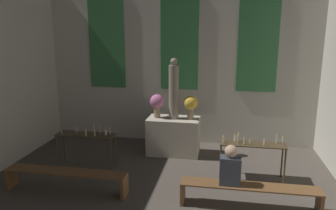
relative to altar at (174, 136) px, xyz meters
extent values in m
cube|color=beige|center=(0.00, 1.02, 1.87)|extent=(7.42, 0.12, 4.65)
cube|color=#33723F|center=(-2.01, 0.94, 2.33)|extent=(1.01, 0.03, 2.61)
cube|color=#33723F|center=(0.00, 0.94, 2.33)|extent=(1.01, 0.03, 2.61)
cube|color=#33723F|center=(2.01, 0.94, 2.33)|extent=(1.01, 0.03, 2.61)
cube|color=#BCB29E|center=(0.00, 0.00, 0.00)|extent=(1.28, 0.72, 0.92)
cylinder|color=gray|center=(0.00, 0.00, 1.12)|extent=(0.24, 0.24, 1.32)
sphere|color=gray|center=(0.00, 0.00, 1.86)|extent=(0.17, 0.17, 0.17)
cylinder|color=#937A5B|center=(-0.42, 0.00, 0.61)|extent=(0.16, 0.16, 0.29)
sphere|color=#C66B9E|center=(-0.42, 0.00, 0.87)|extent=(0.35, 0.35, 0.35)
cylinder|color=#937A5B|center=(0.42, 0.00, 0.61)|extent=(0.16, 0.16, 0.29)
sphere|color=gold|center=(0.42, 0.00, 0.87)|extent=(0.35, 0.35, 0.35)
cube|color=#473823|center=(-1.84, -1.12, 0.30)|extent=(1.34, 0.40, 0.02)
cylinder|color=#473823|center=(-2.48, -1.29, -0.09)|extent=(0.04, 0.04, 0.75)
cylinder|color=#473823|center=(-1.20, -1.29, -0.09)|extent=(0.04, 0.04, 0.75)
cylinder|color=#473823|center=(-2.48, -0.95, -0.09)|extent=(0.04, 0.04, 0.75)
cylinder|color=#473823|center=(-1.20, -0.95, -0.09)|extent=(0.04, 0.04, 0.75)
cylinder|color=silver|center=(-1.76, -1.28, 0.39)|extent=(0.02, 0.02, 0.16)
sphere|color=#F9CC4C|center=(-1.76, -1.28, 0.48)|extent=(0.02, 0.02, 0.02)
cylinder|color=silver|center=(-1.35, -1.13, 0.36)|extent=(0.02, 0.02, 0.10)
sphere|color=#F9CC4C|center=(-1.35, -1.13, 0.41)|extent=(0.02, 0.02, 0.02)
cylinder|color=silver|center=(-1.36, -1.13, 0.38)|extent=(0.02, 0.02, 0.15)
sphere|color=#F9CC4C|center=(-1.36, -1.13, 0.47)|extent=(0.02, 0.02, 0.02)
cylinder|color=silver|center=(-1.70, -0.96, 0.40)|extent=(0.02, 0.02, 0.18)
sphere|color=#F9CC4C|center=(-1.70, -0.96, 0.50)|extent=(0.02, 0.02, 0.02)
cylinder|color=silver|center=(-1.53, -1.03, 0.40)|extent=(0.02, 0.02, 0.18)
sphere|color=#F9CC4C|center=(-1.53, -1.03, 0.50)|extent=(0.02, 0.02, 0.02)
cylinder|color=silver|center=(-1.35, -1.09, 0.36)|extent=(0.02, 0.02, 0.11)
sphere|color=#F9CC4C|center=(-1.35, -1.09, 0.43)|extent=(0.02, 0.02, 0.02)
cylinder|color=silver|center=(-2.10, -1.06, 0.37)|extent=(0.02, 0.02, 0.12)
sphere|color=#F9CC4C|center=(-2.10, -1.06, 0.44)|extent=(0.02, 0.02, 0.02)
cylinder|color=silver|center=(-2.36, -1.23, 0.37)|extent=(0.02, 0.02, 0.12)
sphere|color=#F9CC4C|center=(-2.36, -1.23, 0.44)|extent=(0.02, 0.02, 0.02)
cylinder|color=silver|center=(-1.57, -1.23, 0.37)|extent=(0.02, 0.02, 0.13)
sphere|color=#F9CC4C|center=(-1.57, -1.23, 0.45)|extent=(0.02, 0.02, 0.02)
cylinder|color=silver|center=(-2.08, -0.99, 0.36)|extent=(0.02, 0.02, 0.11)
sphere|color=#F9CC4C|center=(-2.08, -0.99, 0.43)|extent=(0.02, 0.02, 0.02)
cylinder|color=silver|center=(-1.77, -1.23, 0.36)|extent=(0.02, 0.02, 0.11)
sphere|color=#F9CC4C|center=(-1.77, -1.23, 0.43)|extent=(0.02, 0.02, 0.02)
cylinder|color=silver|center=(-1.28, -1.04, 0.38)|extent=(0.02, 0.02, 0.15)
sphere|color=#F9CC4C|center=(-1.28, -1.04, 0.47)|extent=(0.02, 0.02, 0.02)
cube|color=#473823|center=(1.84, -1.12, 0.30)|extent=(1.34, 0.40, 0.02)
cylinder|color=#473823|center=(1.20, -1.29, -0.09)|extent=(0.04, 0.04, 0.75)
cylinder|color=#473823|center=(2.48, -1.29, -0.09)|extent=(0.04, 0.04, 0.75)
cylinder|color=#473823|center=(1.20, -0.95, -0.09)|extent=(0.04, 0.04, 0.75)
cylinder|color=#473823|center=(2.48, -0.95, -0.09)|extent=(0.04, 0.04, 0.75)
cylinder|color=silver|center=(1.23, -1.23, 0.38)|extent=(0.02, 0.02, 0.14)
sphere|color=#F9CC4C|center=(1.23, -1.23, 0.46)|extent=(0.02, 0.02, 0.02)
cylinder|color=silver|center=(2.05, -1.19, 0.37)|extent=(0.02, 0.02, 0.13)
sphere|color=#F9CC4C|center=(2.05, -1.19, 0.45)|extent=(0.02, 0.02, 0.02)
cylinder|color=silver|center=(1.47, -1.05, 0.36)|extent=(0.02, 0.02, 0.10)
sphere|color=#F9CC4C|center=(1.47, -1.05, 0.42)|extent=(0.02, 0.02, 0.02)
cylinder|color=silver|center=(1.24, -1.14, 0.37)|extent=(0.02, 0.02, 0.12)
sphere|color=#F9CC4C|center=(1.24, -1.14, 0.44)|extent=(0.02, 0.02, 0.02)
cylinder|color=silver|center=(1.53, -1.06, 0.38)|extent=(0.02, 0.02, 0.15)
sphere|color=#F9CC4C|center=(1.53, -1.06, 0.47)|extent=(0.02, 0.02, 0.02)
cylinder|color=silver|center=(1.52, -1.19, 0.39)|extent=(0.02, 0.02, 0.17)
sphere|color=#F9CC4C|center=(1.52, -1.19, 0.48)|extent=(0.02, 0.02, 0.02)
cylinder|color=silver|center=(2.44, -1.00, 0.37)|extent=(0.02, 0.02, 0.12)
sphere|color=#F9CC4C|center=(2.44, -1.00, 0.44)|extent=(0.02, 0.02, 0.02)
cylinder|color=silver|center=(1.48, -1.10, 0.39)|extent=(0.02, 0.02, 0.16)
sphere|color=#F9CC4C|center=(1.48, -1.10, 0.48)|extent=(0.02, 0.02, 0.02)
cylinder|color=silver|center=(2.32, -1.01, 0.39)|extent=(0.02, 0.02, 0.16)
sphere|color=#F9CC4C|center=(2.32, -1.01, 0.48)|extent=(0.02, 0.02, 0.02)
cylinder|color=silver|center=(1.65, -1.21, 0.39)|extent=(0.02, 0.02, 0.16)
sphere|color=#F9CC4C|center=(1.65, -1.21, 0.48)|extent=(0.02, 0.02, 0.02)
cylinder|color=silver|center=(1.55, -1.04, 0.39)|extent=(0.02, 0.02, 0.17)
sphere|color=#F9CC4C|center=(1.55, -1.04, 0.49)|extent=(0.02, 0.02, 0.02)
cylinder|color=silver|center=(1.77, -1.19, 0.35)|extent=(0.02, 0.02, 0.09)
sphere|color=#F9CC4C|center=(1.77, -1.19, 0.41)|extent=(0.02, 0.02, 0.02)
cube|color=brown|center=(-1.71, -2.37, -0.04)|extent=(2.39, 0.36, 0.03)
cube|color=brown|center=(-2.88, -2.37, -0.26)|extent=(0.06, 0.32, 0.41)
cube|color=brown|center=(-0.55, -2.37, -0.26)|extent=(0.06, 0.32, 0.41)
cube|color=brown|center=(1.71, -2.37, -0.04)|extent=(2.39, 0.36, 0.03)
cube|color=brown|center=(0.55, -2.37, -0.26)|extent=(0.06, 0.32, 0.41)
cube|color=brown|center=(2.88, -2.37, -0.26)|extent=(0.06, 0.32, 0.41)
cube|color=#383D47|center=(1.37, -2.37, 0.22)|extent=(0.36, 0.24, 0.50)
sphere|color=tan|center=(1.37, -2.37, 0.58)|extent=(0.22, 0.22, 0.22)
camera|label=1|loc=(1.23, -7.74, 2.61)|focal=35.00mm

